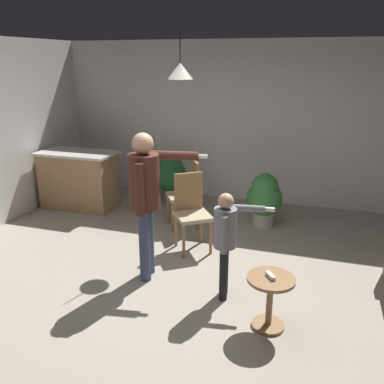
# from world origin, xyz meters

# --- Properties ---
(ground) EXTENTS (7.68, 7.68, 0.00)m
(ground) POSITION_xyz_m (0.00, 0.00, 0.00)
(ground) COLOR #9E9384
(wall_back) EXTENTS (6.40, 0.10, 2.70)m
(wall_back) POSITION_xyz_m (0.00, 3.20, 1.35)
(wall_back) COLOR silver
(wall_back) RESTS_ON ground
(kitchen_counter) EXTENTS (1.26, 0.66, 0.95)m
(kitchen_counter) POSITION_xyz_m (-2.45, 1.95, 0.48)
(kitchen_counter) COLOR #99754C
(kitchen_counter) RESTS_ON ground
(side_table_by_couch) EXTENTS (0.44, 0.44, 0.52)m
(side_table_by_couch) POSITION_xyz_m (1.00, -0.34, 0.33)
(side_table_by_couch) COLOR olive
(side_table_by_couch) RESTS_ON ground
(person_adult) EXTENTS (0.79, 0.57, 1.67)m
(person_adult) POSITION_xyz_m (-0.44, 0.18, 1.04)
(person_adult) COLOR #384260
(person_adult) RESTS_ON ground
(person_child) EXTENTS (0.58, 0.39, 1.15)m
(person_child) POSITION_xyz_m (0.49, 0.03, 0.71)
(person_child) COLOR black
(person_child) RESTS_ON ground
(dining_chair_by_counter) EXTENTS (0.58, 0.58, 1.00)m
(dining_chair_by_counter) POSITION_xyz_m (-0.48, 1.72, 0.55)
(dining_chair_by_counter) COLOR olive
(dining_chair_by_counter) RESTS_ON ground
(dining_chair_near_wall) EXTENTS (0.59, 0.59, 1.00)m
(dining_chair_near_wall) POSITION_xyz_m (-0.20, 1.04, 0.55)
(dining_chair_near_wall) COLOR olive
(dining_chair_near_wall) RESTS_ON ground
(potted_plant_corner) EXTENTS (0.53, 0.53, 0.81)m
(potted_plant_corner) POSITION_xyz_m (0.61, 2.06, 0.45)
(potted_plant_corner) COLOR #B7B2AD
(potted_plant_corner) RESTS_ON ground
(potted_plant_by_wall) EXTENTS (0.56, 0.56, 0.86)m
(potted_plant_by_wall) POSITION_xyz_m (-1.09, 2.67, 0.47)
(potted_plant_by_wall) COLOR brown
(potted_plant_by_wall) RESTS_ON ground
(spare_remote_on_table) EXTENTS (0.10, 0.13, 0.04)m
(spare_remote_on_table) POSITION_xyz_m (1.00, -0.34, 0.54)
(spare_remote_on_table) COLOR white
(spare_remote_on_table) RESTS_ON side_table_by_couch
(ceiling_light_pendant) EXTENTS (0.32, 0.32, 0.55)m
(ceiling_light_pendant) POSITION_xyz_m (-0.43, 1.33, 2.25)
(ceiling_light_pendant) COLOR silver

